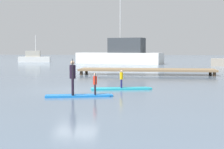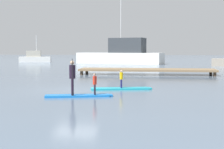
% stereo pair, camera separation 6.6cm
% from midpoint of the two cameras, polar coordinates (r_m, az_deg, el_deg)
% --- Properties ---
extents(ground_plane, '(240.00, 240.00, 0.00)m').
position_cam_midpoint_polar(ground_plane, '(19.90, -6.04, -2.61)').
color(ground_plane, slate).
extents(paddleboard_near, '(3.63, 1.60, 0.10)m').
position_cam_midpoint_polar(paddleboard_near, '(20.10, 1.63, -2.38)').
color(paddleboard_near, '#1E9EB2').
rests_on(paddleboard_near, ground).
extents(paddler_child_solo, '(0.22, 0.37, 1.12)m').
position_cam_midpoint_polar(paddler_child_solo, '(20.05, 1.66, -0.56)').
color(paddler_child_solo, '#19194C').
rests_on(paddler_child_solo, paddleboard_near).
extents(paddleboard_far, '(3.39, 1.47, 0.10)m').
position_cam_midpoint_polar(paddleboard_far, '(17.12, -5.47, -3.56)').
color(paddleboard_far, blue).
rests_on(paddleboard_far, ground).
extents(paddler_adult, '(0.37, 0.52, 1.81)m').
position_cam_midpoint_polar(paddler_adult, '(16.99, -6.55, -0.12)').
color(paddler_adult, black).
rests_on(paddler_adult, paddleboard_far).
extents(paddler_child_front, '(0.23, 0.38, 1.08)m').
position_cam_midpoint_polar(paddler_child_front, '(17.07, -2.79, -1.38)').
color(paddler_child_front, black).
rests_on(paddler_child_front, paddleboard_far).
extents(fishing_boat_white_large, '(14.60, 7.06, 10.28)m').
position_cam_midpoint_polar(fishing_boat_white_large, '(55.51, 1.68, 3.38)').
color(fishing_boat_white_large, silver).
rests_on(fishing_boat_white_large, ground).
extents(motor_boat_small_navy, '(5.86, 2.54, 4.90)m').
position_cam_midpoint_polar(motor_boat_small_navy, '(64.19, -12.78, 2.76)').
color(motor_boat_small_navy, silver).
rests_on(motor_boat_small_navy, ground).
extents(floating_dock, '(12.54, 2.91, 0.54)m').
position_cam_midpoint_polar(floating_dock, '(31.94, 5.92, 0.78)').
color(floating_dock, '#846B4C').
rests_on(floating_dock, ground).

